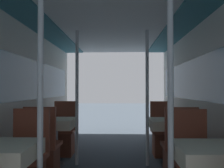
{
  "coord_description": "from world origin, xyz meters",
  "views": [
    {
      "loc": [
        0.13,
        -1.24,
        1.22
      ],
      "look_at": [
        -0.01,
        2.99,
        1.3
      ],
      "focal_mm": 40.0,
      "sensor_mm": 36.0,
      "label": 1
    }
  ],
  "objects_px": {
    "support_pole_left_0": "(40,104)",
    "dining_table_left_1": "(55,126)",
    "chair_left_far_1": "(63,138)",
    "support_pole_right_0": "(171,105)",
    "dining_table_right_0": "(213,158)",
    "chair_right_near_1": "(179,157)",
    "chair_right_far_1": "(163,139)",
    "support_pole_left_1": "(77,97)",
    "dining_table_left_0": "(0,156)",
    "support_pole_right_1": "(147,97)",
    "dining_table_right_1": "(170,126)",
    "chair_left_near_1": "(43,156)"
  },
  "relations": [
    {
      "from": "chair_left_near_1",
      "to": "chair_right_far_1",
      "type": "distance_m",
      "value": 2.21
    },
    {
      "from": "chair_left_near_1",
      "to": "chair_left_far_1",
      "type": "relative_size",
      "value": 1.0
    },
    {
      "from": "dining_table_right_1",
      "to": "support_pole_left_1",
      "type": "bearing_deg",
      "value": -180.0
    },
    {
      "from": "chair_left_near_1",
      "to": "dining_table_right_1",
      "type": "xyz_separation_m",
      "value": [
        1.84,
        0.61,
        0.33
      ]
    },
    {
      "from": "chair_left_far_1",
      "to": "dining_table_left_1",
      "type": "bearing_deg",
      "value": 90.0
    },
    {
      "from": "dining_table_left_1",
      "to": "chair_right_near_1",
      "type": "distance_m",
      "value": 1.97
    },
    {
      "from": "dining_table_left_0",
      "to": "dining_table_right_0",
      "type": "height_order",
      "value": "same"
    },
    {
      "from": "dining_table_right_0",
      "to": "support_pole_left_1",
      "type": "bearing_deg",
      "value": 128.8
    },
    {
      "from": "support_pole_left_1",
      "to": "chair_left_near_1",
      "type": "bearing_deg",
      "value": -120.3
    },
    {
      "from": "support_pole_left_1",
      "to": "chair_right_near_1",
      "type": "height_order",
      "value": "support_pole_left_1"
    },
    {
      "from": "dining_table_left_1",
      "to": "support_pole_left_1",
      "type": "xyz_separation_m",
      "value": [
        0.35,
        -0.0,
        0.46
      ]
    },
    {
      "from": "chair_right_near_1",
      "to": "dining_table_right_1",
      "type": "bearing_deg",
      "value": 90.0
    },
    {
      "from": "dining_table_right_0",
      "to": "chair_right_near_1",
      "type": "height_order",
      "value": "chair_right_near_1"
    },
    {
      "from": "support_pole_left_0",
      "to": "dining_table_left_1",
      "type": "distance_m",
      "value": 1.94
    },
    {
      "from": "chair_left_near_1",
      "to": "chair_right_far_1",
      "type": "relative_size",
      "value": 1.0
    },
    {
      "from": "support_pole_left_0",
      "to": "chair_right_near_1",
      "type": "distance_m",
      "value": 2.09
    },
    {
      "from": "support_pole_left_1",
      "to": "chair_right_near_1",
      "type": "bearing_deg",
      "value": -22.22
    },
    {
      "from": "dining_table_left_0",
      "to": "dining_table_right_0",
      "type": "relative_size",
      "value": 1.0
    },
    {
      "from": "support_pole_left_0",
      "to": "dining_table_right_0",
      "type": "relative_size",
      "value": 2.94
    },
    {
      "from": "dining_table_left_0",
      "to": "support_pole_left_0",
      "type": "bearing_deg",
      "value": 0.0
    },
    {
      "from": "dining_table_left_1",
      "to": "support_pole_left_1",
      "type": "height_order",
      "value": "support_pole_left_1"
    },
    {
      "from": "dining_table_left_1",
      "to": "chair_right_near_1",
      "type": "bearing_deg",
      "value": -18.25
    },
    {
      "from": "dining_table_left_0",
      "to": "chair_left_near_1",
      "type": "relative_size",
      "value": 0.75
    },
    {
      "from": "support_pole_left_0",
      "to": "support_pole_right_1",
      "type": "bearing_deg",
      "value": 58.53
    },
    {
      "from": "chair_left_far_1",
      "to": "chair_right_near_1",
      "type": "xyz_separation_m",
      "value": [
        1.84,
        -1.21,
        0.0
      ]
    },
    {
      "from": "chair_left_far_1",
      "to": "dining_table_right_1",
      "type": "height_order",
      "value": "chair_left_far_1"
    },
    {
      "from": "dining_table_left_0",
      "to": "dining_table_right_1",
      "type": "xyz_separation_m",
      "value": [
        1.84,
        1.85,
        0.0
      ]
    },
    {
      "from": "support_pole_right_0",
      "to": "support_pole_left_0",
      "type": "bearing_deg",
      "value": 180.0
    },
    {
      "from": "dining_table_left_0",
      "to": "support_pole_right_1",
      "type": "xyz_separation_m",
      "value": [
        1.49,
        1.85,
        0.46
      ]
    },
    {
      "from": "chair_left_far_1",
      "to": "support_pole_right_0",
      "type": "bearing_deg",
      "value": 121.18
    },
    {
      "from": "chair_left_far_1",
      "to": "dining_table_right_1",
      "type": "relative_size",
      "value": 1.34
    },
    {
      "from": "support_pole_left_1",
      "to": "support_pole_right_1",
      "type": "bearing_deg",
      "value": 0.0
    },
    {
      "from": "dining_table_left_0",
      "to": "dining_table_left_1",
      "type": "relative_size",
      "value": 1.0
    },
    {
      "from": "dining_table_left_0",
      "to": "dining_table_left_1",
      "type": "xyz_separation_m",
      "value": [
        0.0,
        1.85,
        0.0
      ]
    },
    {
      "from": "dining_table_left_0",
      "to": "support_pole_left_0",
      "type": "relative_size",
      "value": 0.34
    },
    {
      "from": "dining_table_left_1",
      "to": "dining_table_right_0",
      "type": "distance_m",
      "value": 2.61
    },
    {
      "from": "dining_table_left_1",
      "to": "chair_right_far_1",
      "type": "bearing_deg",
      "value": 18.25
    },
    {
      "from": "dining_table_right_0",
      "to": "chair_left_far_1",
      "type": "bearing_deg",
      "value": 126.86
    },
    {
      "from": "chair_right_near_1",
      "to": "chair_right_far_1",
      "type": "xyz_separation_m",
      "value": [
        0.0,
        1.21,
        0.0
      ]
    },
    {
      "from": "chair_right_near_1",
      "to": "chair_right_far_1",
      "type": "distance_m",
      "value": 1.21
    },
    {
      "from": "support_pole_left_0",
      "to": "dining_table_right_0",
      "type": "height_order",
      "value": "support_pole_left_0"
    },
    {
      "from": "support_pole_right_0",
      "to": "chair_right_near_1",
      "type": "bearing_deg",
      "value": 74.05
    },
    {
      "from": "dining_table_left_0",
      "to": "support_pole_right_1",
      "type": "relative_size",
      "value": 0.34
    },
    {
      "from": "dining_table_left_1",
      "to": "chair_right_far_1",
      "type": "height_order",
      "value": "chair_right_far_1"
    },
    {
      "from": "chair_left_near_1",
      "to": "dining_table_left_0",
      "type": "bearing_deg",
      "value": -90.0
    },
    {
      "from": "dining_table_left_0",
      "to": "support_pole_right_1",
      "type": "height_order",
      "value": "support_pole_right_1"
    },
    {
      "from": "dining_table_left_1",
      "to": "dining_table_left_0",
      "type": "bearing_deg",
      "value": -90.0
    },
    {
      "from": "dining_table_right_1",
      "to": "chair_left_far_1",
      "type": "bearing_deg",
      "value": 161.75
    },
    {
      "from": "dining_table_left_0",
      "to": "chair_right_far_1",
      "type": "distance_m",
      "value": 3.09
    },
    {
      "from": "support_pole_left_0",
      "to": "dining_table_left_1",
      "type": "xyz_separation_m",
      "value": [
        -0.35,
        1.85,
        -0.46
      ]
    }
  ]
}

